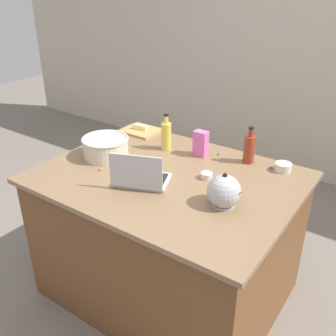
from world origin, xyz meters
TOP-DOWN VIEW (x-y plane):
  - ground_plane at (0.00, 0.00)m, footprint 12.00×12.00m
  - wall_back at (0.00, 2.28)m, footprint 8.00×0.10m
  - island_counter at (0.00, 0.00)m, footprint 1.52×1.16m
  - laptop at (-0.07, -0.18)m, footprint 0.37×0.33m
  - mixing_bowl_large at (-0.49, -0.01)m, footprint 0.31×0.31m
  - bottle_oil at (-0.23, 0.32)m, footprint 0.07×0.07m
  - bottle_soy at (0.32, 0.44)m, footprint 0.07×0.07m
  - kettle at (0.43, -0.10)m, footprint 0.21×0.18m
  - cutting_board at (-0.58, 0.47)m, footprint 0.27×0.23m
  - butter_stick_left at (-0.59, 0.47)m, footprint 0.11×0.05m
  - ramekin_small at (0.55, 0.45)m, footprint 0.10×0.10m
  - ramekin_medium at (-0.65, 0.20)m, footprint 0.11×0.11m
  - ramekin_wide at (0.21, 0.10)m, footprint 0.07×0.07m
  - candy_bag at (0.01, 0.36)m, footprint 0.09×0.06m
  - candy_0 at (0.11, 0.43)m, footprint 0.01×0.01m
  - candy_1 at (-0.47, 0.09)m, footprint 0.02×0.02m
  - candy_2 at (0.48, 0.44)m, footprint 0.02×0.02m
  - candy_3 at (-0.38, -0.19)m, footprint 0.01×0.01m

SIDE VIEW (x-z plane):
  - ground_plane at x=0.00m, z-range 0.00..0.00m
  - island_counter at x=0.00m, z-range 0.00..0.90m
  - candy_0 at x=0.11m, z-range 0.90..0.91m
  - candy_3 at x=-0.38m, z-range 0.90..0.91m
  - candy_1 at x=-0.47m, z-range 0.90..0.92m
  - candy_2 at x=0.48m, z-range 0.90..0.92m
  - cutting_board at x=-0.58m, z-range 0.90..0.92m
  - ramekin_wide at x=0.21m, z-range 0.90..0.94m
  - ramekin_small at x=0.55m, z-range 0.90..0.95m
  - ramekin_medium at x=-0.65m, z-range 0.90..0.95m
  - butter_stick_left at x=-0.59m, z-range 0.92..0.95m
  - laptop at x=-0.07m, z-range 0.84..1.06m
  - mixing_bowl_large at x=-0.49m, z-range 0.90..1.04m
  - kettle at x=0.43m, z-range 0.88..1.08m
  - candy_bag at x=0.01m, z-range 0.90..1.07m
  - bottle_soy at x=0.32m, z-range 0.88..1.12m
  - bottle_oil at x=-0.23m, z-range 0.88..1.13m
  - wall_back at x=0.00m, z-range 0.00..2.60m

